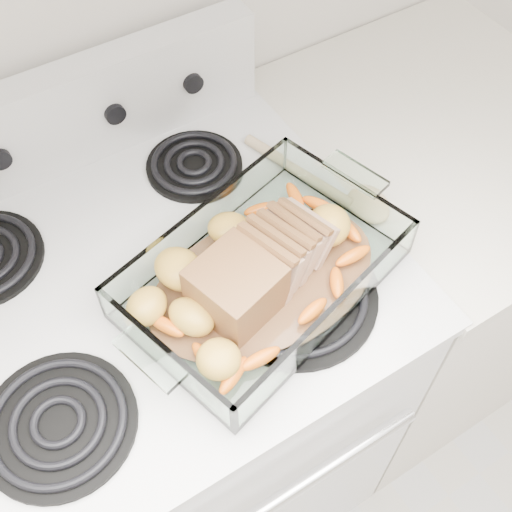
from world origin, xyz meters
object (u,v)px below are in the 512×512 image
baking_dish (263,276)px  pork_roast (250,271)px  counter_right (410,265)px  electric_range (169,396)px

baking_dish → pork_roast: 0.04m
counter_right → baking_dish: bearing=-167.1°
counter_right → baking_dish: 0.72m
electric_range → counter_right: 0.67m
pork_roast → counter_right: bearing=25.1°
counter_right → pork_roast: pork_roast is taller
pork_roast → baking_dish: bearing=12.7°
electric_range → baking_dish: electric_range is taller
electric_range → counter_right: (0.66, -0.00, -0.02)m
counter_right → baking_dish: (-0.51, -0.12, 0.50)m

